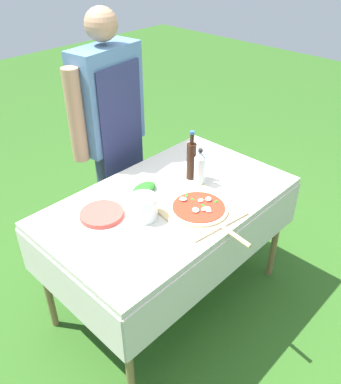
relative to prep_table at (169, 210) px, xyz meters
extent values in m
plane|color=#2D5B1E|center=(0.00, 0.00, -0.72)|extent=(12.00, 12.00, 0.00)
cube|color=beige|center=(0.00, 0.00, 0.06)|extent=(1.41, 0.84, 0.04)
cube|color=beige|center=(0.00, -0.42, -0.09)|extent=(1.41, 0.01, 0.28)
cube|color=beige|center=(0.00, 0.42, -0.09)|extent=(1.41, 0.01, 0.28)
cube|color=beige|center=(-0.71, 0.00, -0.09)|extent=(0.01, 0.84, 0.28)
cube|color=beige|center=(0.71, 0.00, -0.09)|extent=(0.01, 0.84, 0.28)
cylinder|color=olive|center=(-0.65, -0.36, -0.34)|extent=(0.04, 0.04, 0.76)
cylinder|color=olive|center=(0.65, -0.36, -0.34)|extent=(0.04, 0.04, 0.76)
cylinder|color=olive|center=(-0.65, 0.36, -0.34)|extent=(0.04, 0.04, 0.76)
cylinder|color=olive|center=(0.65, 0.36, -0.34)|extent=(0.04, 0.04, 0.76)
cylinder|color=#333D56|center=(0.23, 0.68, -0.29)|extent=(0.12, 0.12, 0.85)
cylinder|color=#333D56|center=(0.06, 0.66, -0.29)|extent=(0.12, 0.12, 0.85)
cube|color=#4C7099|center=(0.15, 0.67, 0.45)|extent=(0.48, 0.25, 0.64)
cube|color=navy|center=(0.16, 0.57, 0.21)|extent=(0.37, 0.06, 0.92)
cylinder|color=#A37A5B|center=(0.41, 0.71, 0.42)|extent=(0.10, 0.10, 0.57)
cylinder|color=#A37A5B|center=(-0.12, 0.64, 0.42)|extent=(0.10, 0.10, 0.57)
sphere|color=#A37A5B|center=(0.15, 0.67, 0.88)|extent=(0.19, 0.19, 0.19)
cube|color=#D1B27F|center=(0.03, -0.19, 0.09)|extent=(0.42, 0.42, 0.01)
cylinder|color=#D1B27F|center=(-0.01, -0.47, 0.09)|extent=(0.05, 0.19, 0.02)
cylinder|color=beige|center=(0.03, -0.19, 0.10)|extent=(0.32, 0.32, 0.01)
cylinder|color=red|center=(0.03, -0.19, 0.11)|extent=(0.28, 0.28, 0.00)
ellipsoid|color=white|center=(0.07, -0.17, 0.12)|extent=(0.04, 0.03, 0.01)
ellipsoid|color=white|center=(-0.02, -0.21, 0.12)|extent=(0.06, 0.06, 0.01)
ellipsoid|color=white|center=(0.03, -0.26, 0.12)|extent=(0.04, 0.04, 0.01)
ellipsoid|color=white|center=(0.01, -0.09, 0.12)|extent=(0.05, 0.05, 0.02)
ellipsoid|color=white|center=(0.11, -0.19, 0.12)|extent=(0.05, 0.05, 0.02)
ellipsoid|color=white|center=(0.04, -0.24, 0.12)|extent=(0.04, 0.04, 0.01)
ellipsoid|color=white|center=(0.02, -0.23, 0.12)|extent=(0.04, 0.04, 0.01)
ellipsoid|color=white|center=(0.03, -0.24, 0.12)|extent=(0.04, 0.04, 0.01)
ellipsoid|color=#286B23|center=(0.03, -0.24, 0.11)|extent=(0.02, 0.03, 0.00)
ellipsoid|color=#286B23|center=(0.13, -0.23, 0.11)|extent=(0.04, 0.02, 0.00)
ellipsoid|color=#286B23|center=(0.02, -0.09, 0.11)|extent=(0.04, 0.02, 0.00)
ellipsoid|color=#286B23|center=(0.06, -0.07, 0.11)|extent=(0.04, 0.04, 0.00)
ellipsoid|color=#286B23|center=(0.05, -0.21, 0.11)|extent=(0.02, 0.04, 0.00)
ellipsoid|color=#286B23|center=(0.05, -0.13, 0.11)|extent=(0.02, 0.03, 0.00)
cylinder|color=black|center=(0.25, 0.06, 0.20)|extent=(0.06, 0.06, 0.23)
cylinder|color=black|center=(0.25, 0.06, 0.34)|extent=(0.02, 0.02, 0.06)
cylinder|color=#335BB2|center=(0.25, 0.06, 0.38)|extent=(0.03, 0.03, 0.02)
cylinder|color=silver|center=(0.23, -0.02, 0.17)|extent=(0.07, 0.07, 0.17)
cone|color=silver|center=(0.23, -0.02, 0.28)|extent=(0.07, 0.07, 0.04)
cylinder|color=#232326|center=(0.23, -0.02, 0.30)|extent=(0.03, 0.03, 0.02)
cube|color=silver|center=(-0.05, 0.15, 0.08)|extent=(0.20, 0.13, 0.01)
ellipsoid|color=#286B23|center=(-0.05, 0.15, 0.11)|extent=(0.17, 0.11, 0.04)
cylinder|color=silver|center=(-0.21, -0.02, 0.14)|extent=(0.15, 0.15, 0.13)
cylinder|color=#DB4C42|center=(-0.36, 0.14, 0.08)|extent=(0.23, 0.23, 0.00)
cylinder|color=#DB4C42|center=(-0.36, 0.14, 0.09)|extent=(0.23, 0.23, 0.00)
cylinder|color=#DB4C42|center=(-0.36, 0.14, 0.09)|extent=(0.23, 0.23, 0.00)
cylinder|color=#DB4C42|center=(-0.36, 0.14, 0.10)|extent=(0.23, 0.23, 0.00)
cylinder|color=#DB4C42|center=(-0.36, 0.14, 0.10)|extent=(0.23, 0.23, 0.00)
camera|label=1|loc=(-1.33, -1.29, 1.38)|focal=38.00mm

